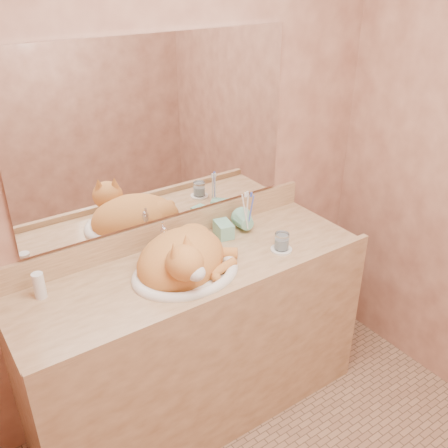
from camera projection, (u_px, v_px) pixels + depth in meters
wall_back at (160, 163)px, 2.19m from camera, size 2.40×0.02×2.50m
vanity_counter at (197, 342)px, 2.38m from camera, size 1.60×0.55×0.85m
mirror at (159, 133)px, 2.12m from camera, size 1.30×0.02×0.80m
sink_basin at (185, 259)px, 2.10m from camera, size 0.52×0.45×0.15m
faucet at (165, 240)px, 2.23m from camera, size 0.07×0.12×0.16m
cat at (183, 256)px, 2.12m from camera, size 0.54×0.50×0.24m
soap_dispenser at (228, 226)px, 2.34m from camera, size 0.09×0.09×0.16m
toothbrush_cup at (248, 226)px, 2.41m from camera, size 0.13×0.13×0.10m
toothbrushes at (248, 210)px, 2.37m from camera, size 0.04×0.04×0.23m
saucer at (281, 250)px, 2.30m from camera, size 0.10×0.10×0.01m
water_glass at (282, 241)px, 2.28m from camera, size 0.07×0.07×0.08m
lotion_bottle at (39, 286)px, 1.96m from camera, size 0.05×0.05×0.11m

